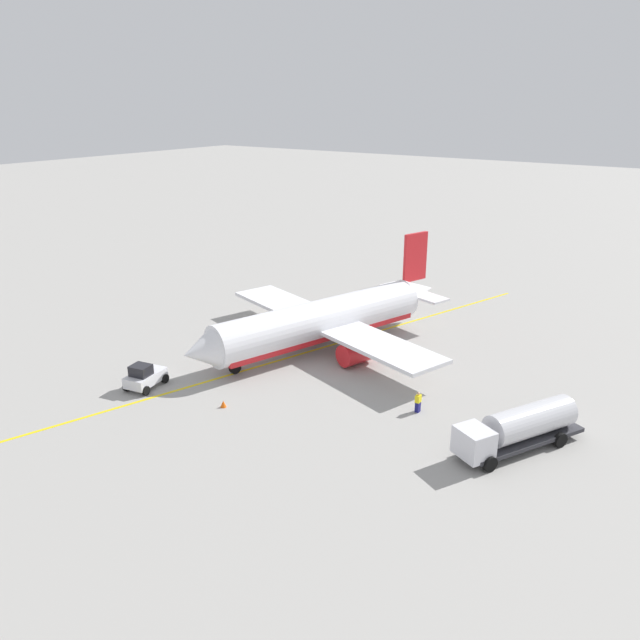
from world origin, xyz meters
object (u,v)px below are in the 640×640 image
Objects in this scene: airplane at (324,321)px; refueling_worker at (418,402)px; pushback_tug at (145,376)px; safety_cone_nose at (223,404)px; fuel_tanker at (519,427)px.

refueling_worker is at bearing 63.62° from airplane.
refueling_worker is at bearing 113.87° from pushback_tug.
airplane is 17.91m from pushback_tug.
safety_cone_nose is at bearing 98.15° from pushback_tug.
fuel_tanker is 8.36m from refueling_worker.
airplane is 15.48m from refueling_worker.
safety_cone_nose is (15.05, 0.57, -2.52)m from airplane.
pushback_tug is 8.13m from safety_cone_nose.
safety_cone_nose is (8.23, -13.18, -0.54)m from refueling_worker.
safety_cone_nose is (7.25, -21.44, -1.45)m from fuel_tanker.
pushback_tug is 23.18m from refueling_worker.
fuel_tanker is at bearing 83.27° from refueling_worker.
pushback_tug is at bearing -24.66° from airplane.
airplane reaches higher than safety_cone_nose.
fuel_tanker reaches higher than pushback_tug.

